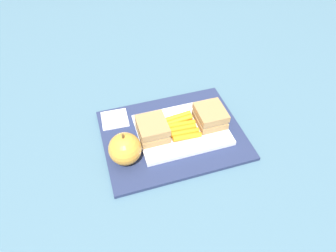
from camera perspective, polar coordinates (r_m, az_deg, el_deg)
The scene contains 8 objects.
ground_plane at distance 0.80m, azimuth 0.86°, elevation -1.87°, with size 2.40×2.40×0.00m, color #42667A.
lunchbag_mat at distance 0.80m, azimuth 0.86°, elevation -1.63°, with size 0.36×0.28×0.01m, color navy.
food_tray at distance 0.79m, azimuth 2.59°, elevation -0.70°, with size 0.23×0.17×0.01m, color white.
sandwich_half_left at distance 0.80m, azimuth 7.97°, elevation 1.90°, with size 0.07×0.08×0.04m.
sandwich_half_right at distance 0.76m, azimuth -2.93°, elevation -0.56°, with size 0.07×0.08×0.04m.
carrot_sticks_bundle at distance 0.78m, azimuth 2.60°, elevation -0.07°, with size 0.08×0.09×0.02m.
apple at distance 0.71m, azimuth -8.09°, elevation -4.27°, with size 0.08×0.08×0.09m.
paper_napkin at distance 0.84m, azimuth -9.98°, elevation 1.28°, with size 0.07×0.07×0.00m, color white.
Camera 1 is at (0.17, 0.50, 0.60)m, focal length 32.40 mm.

